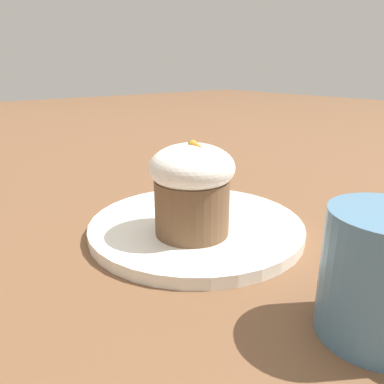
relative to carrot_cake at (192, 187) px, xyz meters
name	(u,v)px	position (x,y,z in m)	size (l,w,h in m)	color
ground_plane	(196,231)	(-0.02, 0.02, -0.07)	(4.00, 4.00, 0.00)	brown
dessert_plate	(196,226)	(-0.02, 0.02, -0.06)	(0.26, 0.26, 0.01)	white
carrot_cake	(192,187)	(0.00, 0.00, 0.00)	(0.09, 0.09, 0.11)	brown
spoon	(202,216)	(-0.02, 0.04, -0.05)	(0.13, 0.07, 0.01)	#B7B7BC
coffee_cup	(383,277)	(0.21, 0.01, -0.02)	(0.12, 0.08, 0.10)	teal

